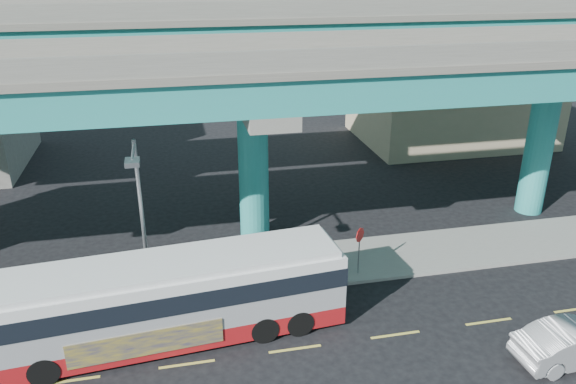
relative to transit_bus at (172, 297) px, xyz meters
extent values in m
plane|color=black|center=(4.35, -1.37, -1.84)|extent=(120.00, 120.00, 0.00)
cube|color=gray|center=(4.35, 4.13, -1.76)|extent=(70.00, 4.00, 0.15)
cube|color=#D8C64C|center=(-3.65, -1.67, -1.83)|extent=(2.00, 0.12, 0.01)
cube|color=#D8C64C|center=(0.35, -1.67, -1.83)|extent=(2.00, 0.12, 0.01)
cube|color=#D8C64C|center=(4.35, -1.67, -1.83)|extent=(2.00, 0.12, 0.01)
cube|color=#D8C64C|center=(8.35, -1.67, -1.83)|extent=(2.00, 0.12, 0.01)
cube|color=#D8C64C|center=(12.35, -1.67, -1.83)|extent=(2.00, 0.12, 0.01)
cube|color=#D8C64C|center=(16.35, -1.67, -1.83)|extent=(2.00, 0.12, 0.01)
cylinder|color=teal|center=(4.35, 7.63, 1.86)|extent=(1.50, 1.50, 7.40)
cube|color=gray|center=(4.35, 7.63, 5.86)|extent=(2.00, 12.00, 0.60)
cube|color=gray|center=(4.35, 11.13, 6.76)|extent=(1.80, 5.00, 1.20)
cylinder|color=teal|center=(20.35, 7.63, 1.86)|extent=(1.50, 1.50, 7.40)
cube|color=gray|center=(20.35, 7.63, 5.86)|extent=(2.00, 12.00, 0.60)
cube|color=gray|center=(20.35, 11.13, 6.76)|extent=(1.80, 5.00, 1.20)
cube|color=teal|center=(4.35, 4.13, 6.86)|extent=(52.00, 5.00, 1.40)
cube|color=gray|center=(4.35, 4.13, 7.71)|extent=(52.00, 5.40, 0.30)
cube|color=gray|center=(4.35, 1.63, 8.26)|extent=(52.00, 0.25, 0.80)
cube|color=gray|center=(4.35, 6.63, 8.26)|extent=(52.00, 0.25, 0.80)
cube|color=teal|center=(4.35, 11.13, 8.06)|extent=(52.00, 5.00, 1.40)
cube|color=gray|center=(4.35, 11.13, 8.91)|extent=(52.00, 5.40, 0.30)
cube|color=gray|center=(4.35, 8.63, 9.46)|extent=(52.00, 0.25, 0.80)
cube|color=gray|center=(4.35, 13.63, 9.46)|extent=(52.00, 0.25, 0.80)
cube|color=tan|center=(22.35, 21.63, 1.66)|extent=(14.00, 10.00, 7.00)
cube|color=black|center=(22.35, 16.53, 3.76)|extent=(12.00, 0.25, 1.20)
cube|color=maroon|center=(-0.02, 0.00, -1.24)|extent=(13.16, 3.87, 0.76)
cube|color=#B3B3B8|center=(-0.02, 0.00, -0.05)|extent=(13.16, 3.87, 1.62)
cube|color=black|center=(-0.02, 0.00, 0.49)|extent=(13.22, 3.92, 0.76)
cube|color=silver|center=(-0.02, 0.00, 1.08)|extent=(13.16, 3.87, 0.43)
cube|color=silver|center=(-0.02, 0.00, 1.41)|extent=(12.74, 3.58, 0.22)
cube|color=black|center=(6.46, 0.56, 0.32)|extent=(0.28, 2.50, 1.30)
cube|color=navy|center=(-0.97, -1.49, -0.84)|extent=(5.39, 0.52, 0.97)
cylinder|color=black|center=(-4.43, -1.63, -1.30)|extent=(1.10, 0.42, 1.08)
cylinder|color=black|center=(-4.65, 0.85, -1.30)|extent=(1.10, 0.42, 1.08)
cylinder|color=black|center=(3.32, -0.96, -1.30)|extent=(1.10, 0.42, 1.08)
cylinder|color=black|center=(3.11, 1.52, -1.30)|extent=(1.10, 0.42, 1.08)
cylinder|color=black|center=(4.72, -0.83, -1.30)|extent=(1.10, 0.42, 1.08)
cylinder|color=black|center=(4.51, 1.64, -1.30)|extent=(1.10, 0.42, 1.08)
imported|color=#A3A3A7|center=(14.08, -4.41, -1.08)|extent=(2.10, 4.76, 1.51)
cylinder|color=gray|center=(-0.92, 2.63, 1.85)|extent=(0.16, 0.16, 7.08)
cylinder|color=gray|center=(-0.92, 1.67, 5.20)|extent=(0.12, 1.91, 0.12)
cube|color=gray|center=(-0.92, 0.72, 5.15)|extent=(0.50, 0.70, 0.18)
cylinder|color=gray|center=(8.34, 2.83, -0.68)|extent=(0.06, 0.06, 2.01)
cylinder|color=#B20A0A|center=(8.34, 2.80, 0.28)|extent=(0.54, 0.48, 0.69)
camera|label=1|loc=(0.44, -18.31, 11.69)|focal=35.00mm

